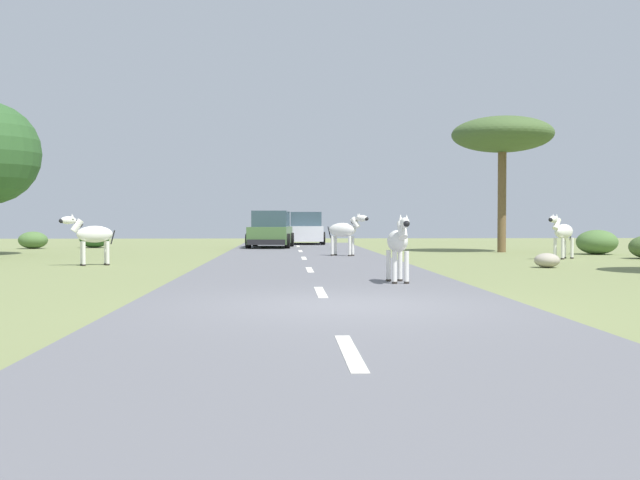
# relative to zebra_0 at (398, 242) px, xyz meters

# --- Properties ---
(ground_plane) EXTENTS (90.00, 90.00, 0.00)m
(ground_plane) POSITION_rel_zebra_0_xyz_m (-1.37, -3.93, -0.87)
(ground_plane) COLOR olive
(road) EXTENTS (6.00, 64.00, 0.05)m
(road) POSITION_rel_zebra_0_xyz_m (-1.66, -3.93, -0.85)
(road) COLOR slate
(road) RESTS_ON ground_plane
(lane_markings) EXTENTS (0.16, 56.00, 0.01)m
(lane_markings) POSITION_rel_zebra_0_xyz_m (-1.66, -4.93, -0.82)
(lane_markings) COLOR silver
(lane_markings) RESTS_ON road
(zebra_0) EXTENTS (0.43, 1.47, 1.38)m
(zebra_0) POSITION_rel_zebra_0_xyz_m (0.00, 0.00, 0.00)
(zebra_0) COLOR silver
(zebra_0) RESTS_ON road
(zebra_1) EXTENTS (1.50, 0.90, 1.50)m
(zebra_1) POSITION_rel_zebra_0_xyz_m (-7.95, 7.08, 0.02)
(zebra_1) COLOR silver
(zebra_1) RESTS_ON ground_plane
(zebra_2) EXTENTS (1.48, 1.03, 1.53)m
(zebra_2) POSITION_rel_zebra_0_xyz_m (-0.15, 11.75, 0.09)
(zebra_2) COLOR silver
(zebra_2) RESTS_ON road
(zebra_3) EXTENTS (1.34, 1.28, 1.55)m
(zebra_3) POSITION_rel_zebra_0_xyz_m (7.19, 10.12, 0.05)
(zebra_3) COLOR silver
(zebra_3) RESTS_ON ground_plane
(car_0) EXTENTS (2.27, 4.46, 1.74)m
(car_0) POSITION_rel_zebra_0_xyz_m (-2.99, 20.60, -0.03)
(car_0) COLOR #476B38
(car_0) RESTS_ON road
(car_1) EXTENTS (2.07, 4.37, 1.74)m
(car_1) POSITION_rel_zebra_0_xyz_m (-1.18, 25.72, -0.03)
(car_1) COLOR silver
(car_1) RESTS_ON road
(tree_5) EXTENTS (4.21, 4.21, 5.65)m
(tree_5) POSITION_rel_zebra_0_xyz_m (6.75, 15.79, 3.98)
(tree_5) COLOR brown
(tree_5) RESTS_ON ground_plane
(bush_0) EXTENTS (1.60, 1.44, 0.96)m
(bush_0) POSITION_rel_zebra_0_xyz_m (9.87, 13.55, -0.39)
(bush_0) COLOR #4C7038
(bush_0) RESTS_ON ground_plane
(bush_2) EXTENTS (1.41, 1.27, 0.85)m
(bush_2) POSITION_rel_zebra_0_xyz_m (-11.63, 21.88, -0.45)
(bush_2) COLOR #2D5628
(bush_2) RESTS_ON ground_plane
(bush_4) EXTENTS (1.35, 1.21, 0.81)m
(bush_4) POSITION_rel_zebra_0_xyz_m (-14.19, 20.75, -0.47)
(bush_4) COLOR #4C7038
(bush_4) RESTS_ON ground_plane
(rock_0) EXTENTS (0.70, 0.69, 0.41)m
(rock_0) POSITION_rel_zebra_0_xyz_m (5.02, 5.50, -0.67)
(rock_0) COLOR #A89E8C
(rock_0) RESTS_ON ground_plane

